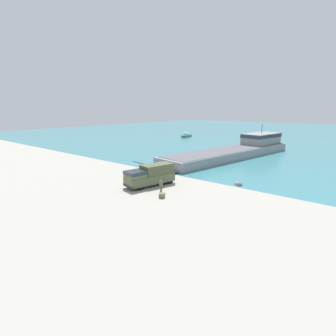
{
  "coord_description": "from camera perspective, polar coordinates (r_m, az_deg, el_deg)",
  "views": [
    {
      "loc": [
        26.03,
        -29.53,
        11.23
      ],
      "look_at": [
        -0.3,
        2.55,
        1.69
      ],
      "focal_mm": 28.0,
      "sensor_mm": 36.0,
      "label": 1
    }
  ],
  "objects": [
    {
      "name": "ground_plane",
      "position": [
        40.94,
        -1.94,
        -2.99
      ],
      "size": [
        240.0,
        240.0,
        0.0
      ],
      "primitive_type": "plane",
      "color": "#9E998E"
    },
    {
      "name": "water_surface",
      "position": [
        127.67,
        27.65,
        6.44
      ],
      "size": [
        240.0,
        180.0,
        0.01
      ],
      "primitive_type": "cube",
      "color": "teal",
      "rests_on": "ground_plane"
    },
    {
      "name": "landing_craft",
      "position": [
        65.34,
        15.19,
        4.07
      ],
      "size": [
        14.11,
        45.03,
        7.13
      ],
      "rotation": [
        0.0,
        0.0,
        -0.16
      ],
      "color": "gray",
      "rests_on": "ground_plane"
    },
    {
      "name": "military_truck",
      "position": [
        38.66,
        -3.92,
        -1.52
      ],
      "size": [
        4.17,
        7.94,
        3.06
      ],
      "rotation": [
        0.0,
        0.0,
        -1.8
      ],
      "color": "#566042",
      "rests_on": "ground_plane"
    },
    {
      "name": "soldier_on_ramp",
      "position": [
        35.87,
        -1.52,
        -3.7
      ],
      "size": [
        0.49,
        0.35,
        1.67
      ],
      "rotation": [
        0.0,
        0.0,
        1.83
      ],
      "color": "#566042",
      "rests_on": "ground_plane"
    },
    {
      "name": "moored_boat_b",
      "position": [
        104.5,
        4.05,
        7.05
      ],
      "size": [
        3.34,
        6.31,
        1.69
      ],
      "rotation": [
        0.0,
        0.0,
        0.23
      ],
      "color": "#2D7060",
      "rests_on": "ground_plane"
    },
    {
      "name": "mooring_bollard",
      "position": [
        48.64,
        -4.49,
        0.13
      ],
      "size": [
        0.26,
        0.26,
        0.87
      ],
      "color": "#333338",
      "rests_on": "ground_plane"
    },
    {
      "name": "cargo_crate",
      "position": [
        33.65,
        -1.32,
        -6.01
      ],
      "size": [
        0.82,
        0.89,
        0.61
      ],
      "primitive_type": "cube",
      "rotation": [
        0.0,
        0.0,
        0.34
      ],
      "color": "#6B664C",
      "rests_on": "ground_plane"
    },
    {
      "name": "shoreline_rock_a",
      "position": [
        40.37,
        15.2,
        -3.67
      ],
      "size": [
        0.98,
        0.98,
        0.98
      ],
      "primitive_type": "sphere",
      "color": "#66605B",
      "rests_on": "ground_plane"
    },
    {
      "name": "shoreline_rock_b",
      "position": [
        40.87,
        14.72,
        -3.44
      ],
      "size": [
        0.79,
        0.79,
        0.79
      ],
      "primitive_type": "sphere",
      "color": "gray",
      "rests_on": "ground_plane"
    }
  ]
}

